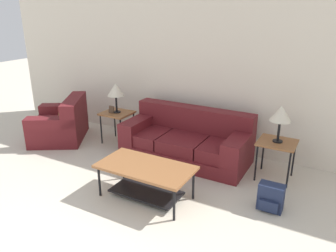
% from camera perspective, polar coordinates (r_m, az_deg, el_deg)
% --- Properties ---
extents(wall_back, '(8.95, 0.06, 2.60)m').
position_cam_1_polar(wall_back, '(5.68, 6.76, 8.81)').
color(wall_back, silver).
rests_on(wall_back, ground_plane).
extents(couch, '(2.06, 0.92, 0.82)m').
position_cam_1_polar(couch, '(5.42, 3.28, -2.76)').
color(couch, maroon).
rests_on(couch, ground_plane).
extents(armchair, '(1.34, 1.41, 0.80)m').
position_cam_1_polar(armchair, '(6.55, -18.10, 0.28)').
color(armchair, maroon).
rests_on(armchair, ground_plane).
extents(coffee_table, '(1.24, 0.66, 0.46)m').
position_cam_1_polar(coffee_table, '(4.31, -3.90, -8.36)').
color(coffee_table, '#935B33').
rests_on(coffee_table, ground_plane).
extents(side_table_left, '(0.53, 0.49, 0.58)m').
position_cam_1_polar(side_table_left, '(6.06, -8.86, 1.81)').
color(side_table_left, '#935B33').
rests_on(side_table_left, ground_plane).
extents(side_table_right, '(0.53, 0.49, 0.58)m').
position_cam_1_polar(side_table_right, '(4.95, 18.44, -3.27)').
color(side_table_right, '#935B33').
rests_on(side_table_right, ground_plane).
extents(table_lamp_left, '(0.30, 0.30, 0.53)m').
position_cam_1_polar(table_lamp_left, '(5.93, -9.11, 6.16)').
color(table_lamp_left, black).
rests_on(table_lamp_left, side_table_left).
extents(table_lamp_right, '(0.30, 0.30, 0.53)m').
position_cam_1_polar(table_lamp_right, '(4.79, 19.06, 1.96)').
color(table_lamp_right, black).
rests_on(table_lamp_right, side_table_right).
extents(backpack, '(0.31, 0.25, 0.35)m').
position_cam_1_polar(backpack, '(4.34, 17.45, -11.82)').
color(backpack, '#1E2847').
rests_on(backpack, ground_plane).
extents(picture_frame, '(0.10, 0.04, 0.13)m').
position_cam_1_polar(picture_frame, '(6.01, -9.83, 2.86)').
color(picture_frame, '#4C3828').
rests_on(picture_frame, side_table_left).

